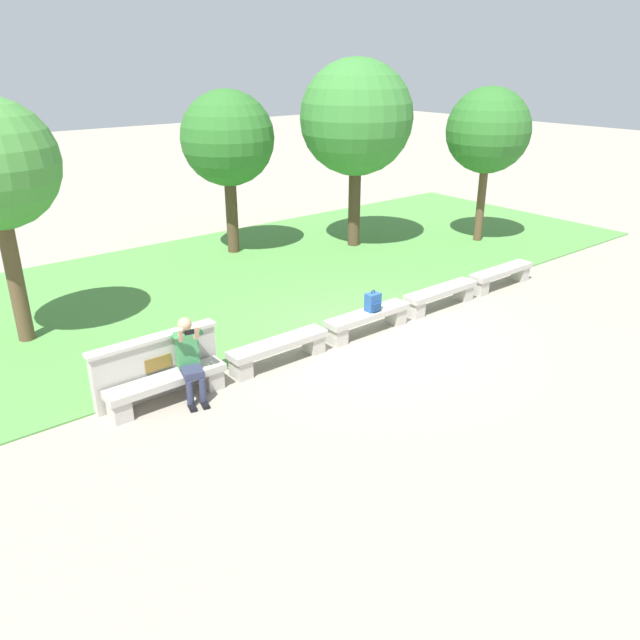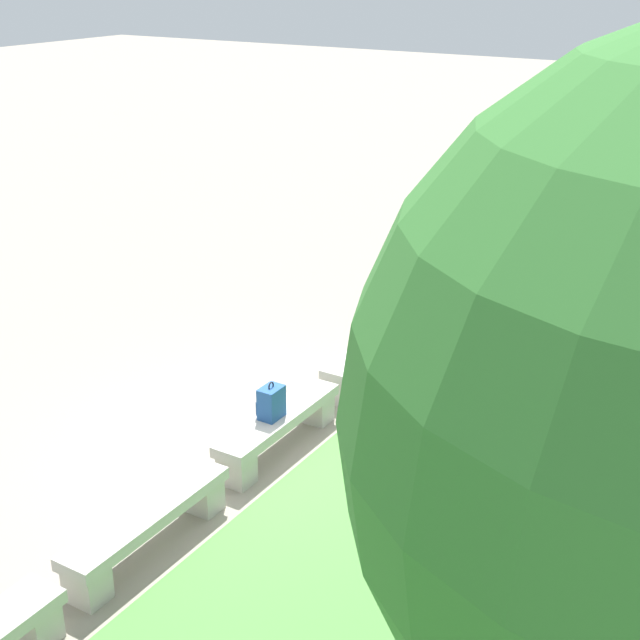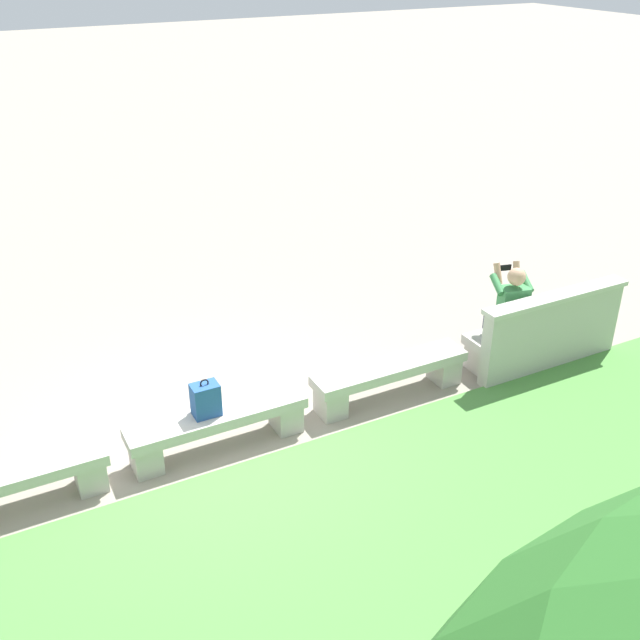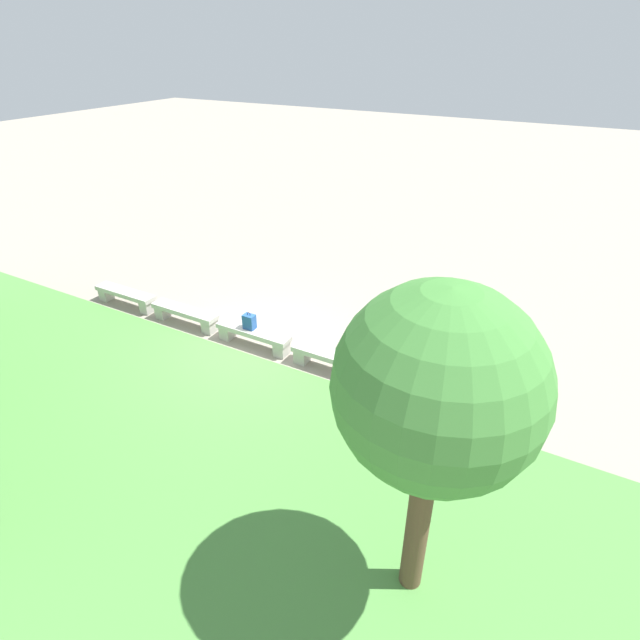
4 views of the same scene
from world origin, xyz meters
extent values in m
plane|color=gray|center=(0.00, 0.00, 0.00)|extent=(80.00, 80.00, 0.00)
cube|color=#518E42|center=(0.00, 4.38, 0.01)|extent=(22.44, 8.00, 0.03)
cube|color=#B7B2A8|center=(-4.26, 0.00, 0.39)|extent=(1.93, 0.40, 0.12)
cube|color=#B7B2A8|center=(-5.04, 0.00, 0.17)|extent=(0.28, 0.34, 0.33)
cube|color=#B7B2A8|center=(-3.47, 0.00, 0.17)|extent=(0.28, 0.34, 0.33)
cube|color=#B7B2A8|center=(-2.13, 0.00, 0.39)|extent=(1.93, 0.40, 0.12)
cube|color=#B7B2A8|center=(-2.91, 0.00, 0.17)|extent=(0.28, 0.34, 0.33)
cube|color=#B7B2A8|center=(-1.34, 0.00, 0.17)|extent=(0.28, 0.34, 0.33)
cube|color=#B7B2A8|center=(0.00, 0.00, 0.39)|extent=(1.93, 0.40, 0.12)
cube|color=#B7B2A8|center=(-0.78, 0.00, 0.17)|extent=(0.28, 0.34, 0.33)
cube|color=#B7B2A8|center=(0.78, 0.00, 0.17)|extent=(0.28, 0.34, 0.33)
cube|color=#B7B2A8|center=(2.13, 0.00, 0.39)|extent=(1.93, 0.40, 0.12)
cube|color=#B7B2A8|center=(1.34, 0.00, 0.17)|extent=(0.28, 0.34, 0.33)
cube|color=#B7B2A8|center=(2.91, 0.00, 0.17)|extent=(0.28, 0.34, 0.33)
cube|color=#B7B2A8|center=(4.26, 0.00, 0.39)|extent=(1.93, 0.40, 0.12)
cube|color=#B7B2A8|center=(3.47, 0.00, 0.17)|extent=(0.28, 0.34, 0.33)
cube|color=#B7B2A8|center=(5.04, 0.00, 0.17)|extent=(0.28, 0.34, 0.33)
cube|color=#B7B2A8|center=(-4.26, 0.34, 0.47)|extent=(2.06, 0.18, 0.95)
cube|color=beige|center=(-4.26, 0.34, 0.98)|extent=(2.12, 0.24, 0.06)
cube|color=brown|center=(-4.26, 0.24, 0.59)|extent=(0.44, 0.02, 0.22)
cube|color=black|center=(-4.07, -0.41, 0.03)|extent=(0.16, 0.26, 0.06)
cylinder|color=#2D334C|center=(-4.05, -0.34, 0.24)|extent=(0.11, 0.11, 0.42)
cube|color=black|center=(-3.87, -0.46, 0.03)|extent=(0.16, 0.26, 0.06)
cylinder|color=#2D334C|center=(-3.86, -0.39, 0.24)|extent=(0.11, 0.11, 0.42)
cube|color=#2D334C|center=(-3.91, -0.18, 0.51)|extent=(0.39, 0.48, 0.12)
cube|color=#3D894C|center=(-3.85, 0.04, 0.79)|extent=(0.38, 0.30, 0.56)
sphere|color=tan|center=(-3.85, 0.04, 1.21)|extent=(0.22, 0.22, 0.22)
cylinder|color=#3D894C|center=(-4.06, -0.01, 1.08)|extent=(0.16, 0.32, 0.21)
cylinder|color=tan|center=(-4.03, -0.16, 1.16)|extent=(0.14, 0.20, 0.27)
cylinder|color=#3D894C|center=(-3.69, -0.10, 1.08)|extent=(0.16, 0.32, 0.21)
cylinder|color=tan|center=(-3.79, -0.22, 1.16)|extent=(0.10, 0.19, 0.27)
cube|color=black|center=(-3.92, -0.25, 1.20)|extent=(0.15, 0.05, 0.08)
cube|color=#234C8C|center=(0.10, -0.02, 0.63)|extent=(0.28, 0.20, 0.36)
cube|color=navy|center=(0.10, -0.13, 0.56)|extent=(0.20, 0.06, 0.16)
torus|color=black|center=(0.10, -0.02, 0.83)|extent=(0.10, 0.02, 0.10)
cylinder|color=brown|center=(-5.32, 3.83, 1.32)|extent=(0.30, 0.30, 2.65)
sphere|color=#428438|center=(-5.32, 3.83, 3.33)|extent=(2.26, 2.26, 2.26)
camera|label=1|loc=(-7.75, -8.14, 5.03)|focal=35.00mm
camera|label=2|loc=(7.10, 4.90, 5.11)|focal=50.00mm
camera|label=3|loc=(2.02, 6.20, 4.91)|focal=42.00mm
camera|label=4|loc=(-6.25, 8.04, 6.48)|focal=28.00mm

